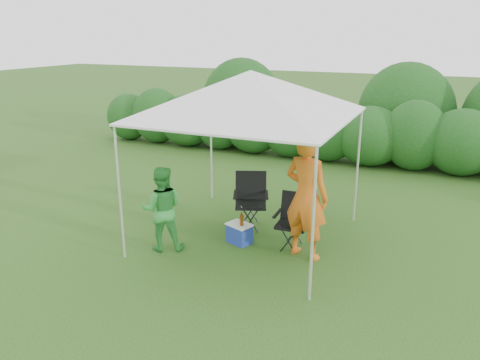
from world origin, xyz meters
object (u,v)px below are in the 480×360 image
at_px(man, 306,196).
at_px(chair_left, 251,196).
at_px(chair_right, 294,217).
at_px(cooler, 239,233).
at_px(canopy, 250,94).
at_px(woman, 162,209).

bearing_deg(man, chair_left, -16.36).
height_order(chair_right, chair_left, chair_left).
relative_size(man, cooler, 4.17).
distance_m(chair_right, man, 0.64).
bearing_deg(chair_left, man, -54.80).
relative_size(chair_right, cooler, 1.85).
height_order(chair_left, cooler, chair_left).
height_order(man, cooler, man).
relative_size(canopy, woman, 2.22).
bearing_deg(man, woman, 33.62).
relative_size(canopy, chair_left, 3.13).
bearing_deg(chair_left, woman, -144.18).
height_order(man, woman, man).
bearing_deg(woman, canopy, -167.50).
distance_m(canopy, man, 1.83).
relative_size(chair_right, chair_left, 0.90).
height_order(canopy, chair_left, canopy).
bearing_deg(chair_right, canopy, 176.99).
relative_size(canopy, man, 1.54).
bearing_deg(canopy, man, -15.57).
xyz_separation_m(man, woman, (-2.17, -0.69, -0.31)).
xyz_separation_m(chair_right, man, (0.28, -0.29, 0.50)).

